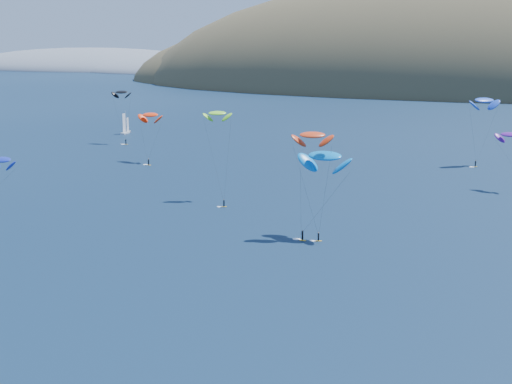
% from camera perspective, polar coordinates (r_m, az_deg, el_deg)
% --- Properties ---
extents(island, '(730.00, 300.00, 210.00)m').
position_cam_1_polar(island, '(624.80, 18.97, 6.92)').
color(island, '#3D3526').
rests_on(island, ground).
extents(headland, '(460.00, 250.00, 60.00)m').
position_cam_1_polar(headland, '(952.87, -11.54, 9.45)').
color(headland, slate).
rests_on(headland, ground).
extents(sailboat, '(8.22, 7.09, 10.12)m').
position_cam_1_polar(sailboat, '(316.65, -10.39, 4.78)').
color(sailboat, silver).
rests_on(sailboat, ground).
extents(kitesurfer_1, '(9.83, 10.82, 18.35)m').
position_cam_1_polar(kitesurfer_1, '(243.63, -8.45, 6.12)').
color(kitesurfer_1, yellow).
rests_on(kitesurfer_1, ground).
extents(kitesurfer_3, '(10.15, 12.78, 24.27)m').
position_cam_1_polar(kitesurfer_3, '(184.79, -3.11, 6.29)').
color(kitesurfer_3, yellow).
rests_on(kitesurfer_3, ground).
extents(kitesurfer_4, '(11.50, 11.66, 24.22)m').
position_cam_1_polar(kitesurfer_4, '(245.70, 17.81, 7.00)').
color(kitesurfer_4, yellow).
rests_on(kitesurfer_4, ground).
extents(kitesurfer_5, '(12.80, 10.34, 20.48)m').
position_cam_1_polar(kitesurfer_5, '(150.28, 5.53, 2.89)').
color(kitesurfer_5, yellow).
rests_on(kitesurfer_5, ground).
extents(kitesurfer_6, '(11.87, 11.24, 17.51)m').
position_cam_1_polar(kitesurfer_6, '(207.63, 19.64, 4.34)').
color(kitesurfer_6, yellow).
rests_on(kitesurfer_6, ground).
extents(kitesurfer_9, '(9.10, 7.87, 23.92)m').
position_cam_1_polar(kitesurfer_9, '(149.39, 4.55, 4.56)').
color(kitesurfer_9, yellow).
rests_on(kitesurfer_9, ground).
extents(kitesurfer_10, '(8.69, 11.46, 14.54)m').
position_cam_1_polar(kitesurfer_10, '(184.56, -19.65, 2.44)').
color(kitesurfer_10, yellow).
rests_on(kitesurfer_10, ground).
extents(kitesurfer_12, '(8.82, 7.04, 22.28)m').
position_cam_1_polar(kitesurfer_12, '(288.28, -10.72, 7.85)').
color(kitesurfer_12, yellow).
rests_on(kitesurfer_12, ground).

